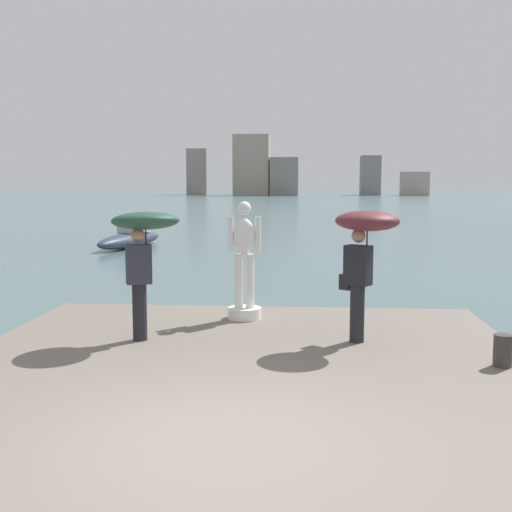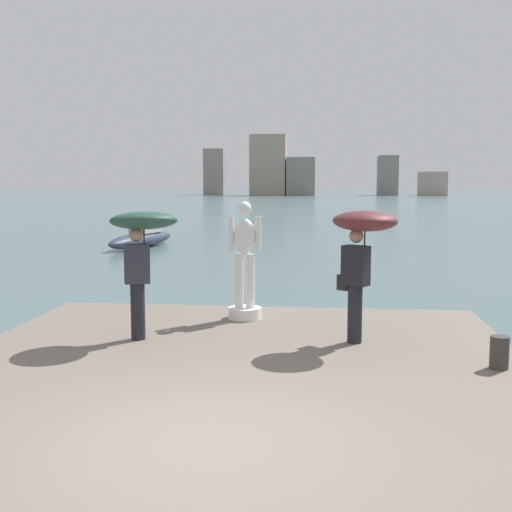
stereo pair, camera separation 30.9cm
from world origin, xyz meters
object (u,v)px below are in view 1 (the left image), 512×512
at_px(mooring_bollard, 503,351).
at_px(onlooker_left, 144,237).
at_px(onlooker_right, 364,238).
at_px(boat_mid, 131,238).
at_px(statue_white_figure, 244,271).

bearing_deg(mooring_bollard, onlooker_left, 167.94).
height_order(onlooker_right, mooring_bollard, onlooker_right).
relative_size(onlooker_right, mooring_bollard, 4.69).
bearing_deg(onlooker_right, onlooker_left, -178.86).
relative_size(onlooker_right, boat_mid, 0.37).
distance_m(onlooker_right, boat_mid, 19.55).
height_order(statue_white_figure, mooring_bollard, statue_white_figure).
height_order(onlooker_left, mooring_bollard, onlooker_left).
relative_size(onlooker_left, boat_mid, 0.38).
bearing_deg(boat_mid, statue_white_figure, -67.80).
xyz_separation_m(statue_white_figure, onlooker_right, (1.95, -1.55, 0.73)).
bearing_deg(onlooker_left, statue_white_figure, 49.49).
xyz_separation_m(onlooker_right, boat_mid, (-8.48, 17.55, -1.56)).
bearing_deg(boat_mid, mooring_bollard, -61.36).
distance_m(onlooker_left, boat_mid, 18.42).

